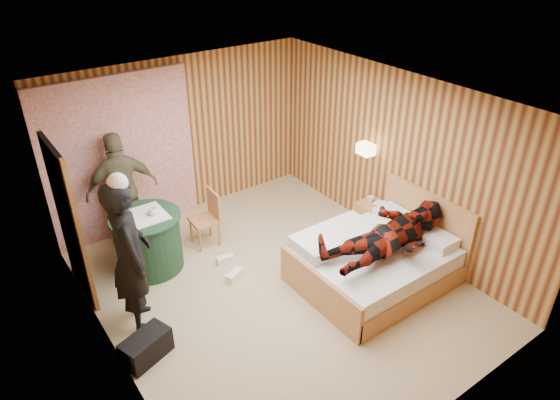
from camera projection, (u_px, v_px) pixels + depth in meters
floor at (276, 286)px, 6.55m from camera, size 4.20×5.00×0.01m
ceiling at (275, 102)px, 5.31m from camera, size 4.20×5.00×0.01m
wall_back at (182, 138)px, 7.69m from camera, size 4.20×0.02×2.50m
wall_left at (100, 267)px, 4.87m from camera, size 0.02×5.00×2.50m
wall_right at (397, 160)px, 7.00m from camera, size 0.02×5.00×2.50m
curtain at (121, 158)px, 7.16m from camera, size 2.20×0.08×2.40m
doorway at (69, 223)px, 5.99m from camera, size 0.06×0.90×2.05m
wall_lamp at (366, 149)px, 7.20m from camera, size 0.26×0.24×0.16m
bed at (374, 261)px, 6.53m from camera, size 1.95×1.49×1.03m
nightstand at (375, 220)px, 7.44m from camera, size 0.41×0.55×0.53m
round_table at (149, 241)px, 6.72m from camera, size 0.93×0.93×0.83m
chair_far at (127, 211)px, 7.16m from camera, size 0.47×0.47×0.93m
chair_near at (208, 214)px, 7.20m from camera, size 0.40×0.40×0.84m
duffel_bag at (146, 347)px, 5.42m from camera, size 0.60×0.45×0.31m
sneaker_left at (235, 276)px, 6.64m from camera, size 0.29×0.20×0.12m
sneaker_right at (225, 260)px, 6.96m from camera, size 0.25×0.13×0.11m
woman_standing at (131, 256)px, 5.53m from camera, size 0.58×0.77×1.89m
man_at_table at (122, 190)px, 7.04m from camera, size 1.04×0.51×1.72m
man_on_bed at (393, 227)px, 6.06m from camera, size 0.86×0.67×1.77m
book_lower at (379, 206)px, 7.27m from camera, size 0.21×0.25×0.02m
book_upper at (379, 205)px, 7.26m from camera, size 0.24×0.27×0.02m
cup_nightstand at (370, 199)px, 7.38m from camera, size 0.12×0.12×0.09m
cup_table at (153, 211)px, 6.50m from camera, size 0.16×0.16×0.10m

